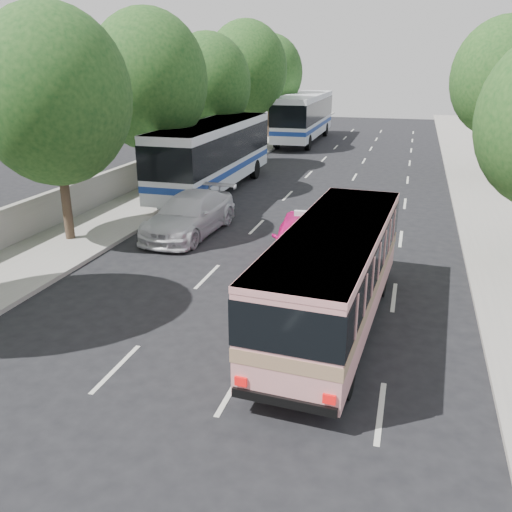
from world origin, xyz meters
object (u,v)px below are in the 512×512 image
(white_pickup, at_px, (190,214))
(tour_coach_rear, at_px, (304,113))
(tour_coach_front, at_px, (214,150))
(pink_bus, at_px, (334,267))
(pink_taxi, at_px, (301,238))

(white_pickup, distance_m, tour_coach_rear, 28.28)
(tour_coach_rear, bearing_deg, white_pickup, -88.73)
(tour_coach_front, relative_size, tour_coach_rear, 0.91)
(tour_coach_front, height_order, tour_coach_rear, tour_coach_rear)
(white_pickup, xyz_separation_m, tour_coach_rear, (-0.86, 28.22, 1.63))
(white_pickup, height_order, tour_coach_front, tour_coach_front)
(pink_bus, xyz_separation_m, white_pickup, (-6.97, 6.86, -0.94))
(pink_bus, distance_m, pink_taxi, 5.36)
(pink_bus, height_order, white_pickup, pink_bus)
(pink_taxi, relative_size, white_pickup, 0.86)
(pink_taxi, distance_m, tour_coach_front, 11.88)
(pink_bus, relative_size, white_pickup, 1.59)
(pink_bus, height_order, tour_coach_front, tour_coach_front)
(pink_taxi, xyz_separation_m, white_pickup, (-5.11, 1.92, -0.01))
(pink_bus, xyz_separation_m, tour_coach_front, (-8.70, 14.55, 0.47))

